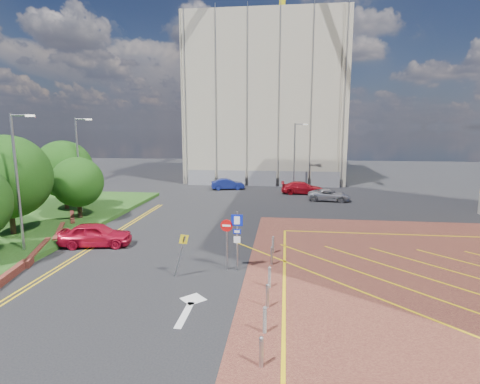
% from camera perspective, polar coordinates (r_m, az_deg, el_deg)
% --- Properties ---
extents(ground, '(140.00, 140.00, 0.00)m').
position_cam_1_polar(ground, '(19.49, -2.32, -12.84)').
color(ground, black).
rests_on(ground, ground).
extents(retaining_wall, '(6.06, 20.33, 0.40)m').
position_cam_1_polar(retaining_wall, '(25.70, -28.75, -7.95)').
color(retaining_wall, brown).
rests_on(retaining_wall, ground).
extents(tree_b, '(5.60, 5.60, 6.74)m').
position_cam_1_polar(tree_b, '(29.46, -31.89, 1.96)').
color(tree_b, '#3D2B1C').
rests_on(tree_b, grass_bed).
extents(tree_c, '(4.00, 4.00, 4.90)m').
position_cam_1_polar(tree_c, '(32.53, -23.49, 1.39)').
color(tree_c, '#3D2B1C').
rests_on(tree_c, grass_bed).
extents(tree_d, '(5.00, 5.00, 6.08)m').
position_cam_1_polar(tree_d, '(36.55, -25.27, 3.18)').
color(tree_d, '#3D2B1C').
rests_on(tree_d, grass_bed).
extents(lamp_left_near, '(1.53, 0.16, 8.00)m').
position_cam_1_polar(lamp_left_near, '(25.17, -30.74, 1.94)').
color(lamp_left_near, '#9EA0A8').
rests_on(lamp_left_near, grass_bed).
extents(lamp_left_far, '(1.53, 0.16, 8.00)m').
position_cam_1_polar(lamp_left_far, '(34.55, -23.32, 4.30)').
color(lamp_left_far, '#9EA0A8').
rests_on(lamp_left_far, grass_bed).
extents(lamp_back, '(1.53, 0.16, 8.00)m').
position_cam_1_polar(lamp_back, '(45.87, 8.39, 5.79)').
color(lamp_back, '#9EA0A8').
rests_on(lamp_back, ground).
extents(sign_cluster, '(1.17, 0.12, 3.20)m').
position_cam_1_polar(sign_cluster, '(19.71, -1.04, -6.54)').
color(sign_cluster, '#9EA0A8').
rests_on(sign_cluster, ground).
extents(warning_sign, '(0.77, 0.42, 2.25)m').
position_cam_1_polar(warning_sign, '(19.23, -8.91, -8.73)').
color(warning_sign, '#9EA0A8').
rests_on(warning_sign, ground).
extents(bollard_row, '(0.14, 11.14, 0.90)m').
position_cam_1_polar(bollard_row, '(17.56, 4.42, -13.83)').
color(bollard_row, '#9EA0A8').
rests_on(bollard_row, forecourt).
extents(construction_building, '(21.20, 19.20, 22.00)m').
position_cam_1_polar(construction_building, '(57.92, 4.12, 13.26)').
color(construction_building, '#B5AC94').
rests_on(construction_building, ground).
extents(construction_fence, '(21.60, 0.06, 2.00)m').
position_cam_1_polar(construction_fence, '(48.22, 4.57, 2.04)').
color(construction_fence, gray).
rests_on(construction_fence, ground).
extents(car_red_left, '(4.70, 2.57, 1.52)m').
position_cam_1_polar(car_red_left, '(25.72, -21.12, -6.07)').
color(car_red_left, '#BA0F2C').
rests_on(car_red_left, ground).
extents(car_blue_back, '(4.22, 2.37, 1.32)m').
position_cam_1_polar(car_blue_back, '(45.73, -1.88, 1.21)').
color(car_blue_back, navy).
rests_on(car_blue_back, ground).
extents(car_red_back, '(4.84, 2.03, 1.40)m').
position_cam_1_polar(car_red_back, '(43.25, 9.49, 0.64)').
color(car_red_back, '#B20F1B').
rests_on(car_red_back, ground).
extents(car_silver_back, '(4.48, 2.44, 1.19)m').
position_cam_1_polar(car_silver_back, '(39.70, 13.41, -0.47)').
color(car_silver_back, '#ADABB3').
rests_on(car_silver_back, ground).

